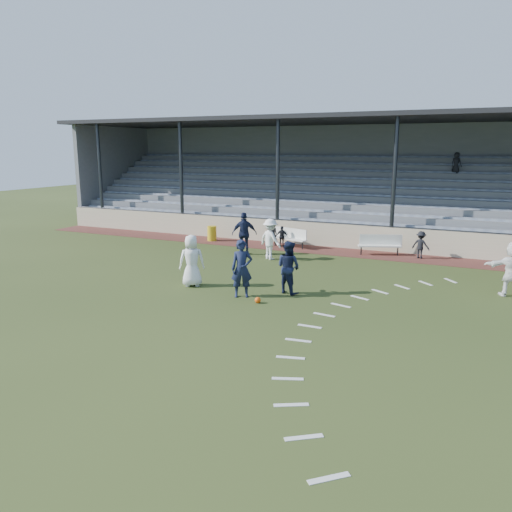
{
  "coord_description": "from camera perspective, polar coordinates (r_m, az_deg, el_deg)",
  "views": [
    {
      "loc": [
        7.12,
        -12.82,
        4.97
      ],
      "look_at": [
        0.0,
        2.5,
        1.3
      ],
      "focal_mm": 35.0,
      "sensor_mm": 36.0,
      "label": 1
    }
  ],
  "objects": [
    {
      "name": "player_navy_lead",
      "position": [
        16.83,
        -1.64,
        -1.46
      ],
      "size": [
        0.85,
        0.75,
        1.97
      ],
      "primitive_type": "imported",
      "rotation": [
        0.0,
        0.0,
        0.49
      ],
      "color": "#141B38",
      "rests_on": "ground"
    },
    {
      "name": "retaining_wall",
      "position": [
        25.77,
        8.52,
        2.36
      ],
      "size": [
        34.0,
        0.18,
        1.2
      ],
      "primitive_type": "cube",
      "color": "beige",
      "rests_on": "ground"
    },
    {
      "name": "sub_left_far",
      "position": [
        25.39,
        3.0,
        2.23
      ],
      "size": [
        0.65,
        0.31,
        1.08
      ],
      "primitive_type": "imported",
      "rotation": [
        0.0,
        0.0,
        3.22
      ],
      "color": "black",
      "rests_on": "cinder_track"
    },
    {
      "name": "player_navy_mid",
      "position": [
        17.32,
        3.73,
        -1.27
      ],
      "size": [
        1.08,
        0.96,
        1.85
      ],
      "primitive_type": "imported",
      "rotation": [
        0.0,
        0.0,
        2.8
      ],
      "color": "#141B38",
      "rests_on": "ground"
    },
    {
      "name": "bench_right",
      "position": [
        24.27,
        14.02,
        1.48
      ],
      "size": [
        2.01,
        1.16,
        0.95
      ],
      "rotation": [
        0.0,
        0.0,
        0.37
      ],
      "color": "white",
      "rests_on": "cinder_track"
    },
    {
      "name": "grandstand",
      "position": [
        30.07,
        11.21,
        6.75
      ],
      "size": [
        34.6,
        9.0,
        6.61
      ],
      "color": "slate",
      "rests_on": "ground"
    },
    {
      "name": "trash_bin",
      "position": [
        27.25,
        -5.06,
        2.59
      ],
      "size": [
        0.5,
        0.5,
        0.79
      ],
      "primitive_type": "cylinder",
      "color": "gold",
      "rests_on": "cinder_track"
    },
    {
      "name": "sub_right",
      "position": [
        23.96,
        18.31,
        1.23
      ],
      "size": [
        0.89,
        0.64,
        1.25
      ],
      "primitive_type": "imported",
      "rotation": [
        0.0,
        0.0,
        2.9
      ],
      "color": "black",
      "rests_on": "cinder_track"
    },
    {
      "name": "bench_left",
      "position": [
        25.48,
        3.9,
        2.32
      ],
      "size": [
        2.03,
        1.02,
        0.95
      ],
      "rotation": [
        0.0,
        0.0,
        -0.3
      ],
      "color": "white",
      "rests_on": "cinder_track"
    },
    {
      "name": "player_white_wing",
      "position": [
        22.59,
        1.66,
        1.93
      ],
      "size": [
        1.37,
        1.11,
        1.85
      ],
      "primitive_type": "imported",
      "rotation": [
        0.0,
        0.0,
        2.73
      ],
      "color": "white",
      "rests_on": "ground"
    },
    {
      "name": "sub_left_near",
      "position": [
        25.73,
        1.95,
        2.48
      ],
      "size": [
        0.5,
        0.42,
        1.17
      ],
      "primitive_type": "imported",
      "rotation": [
        0.0,
        0.0,
        3.53
      ],
      "color": "black",
      "rests_on": "cinder_track"
    },
    {
      "name": "player_navy_wing",
      "position": [
        23.63,
        -1.34,
        2.58
      ],
      "size": [
        1.27,
        0.95,
        2.0
      ],
      "primitive_type": "imported",
      "rotation": [
        0.0,
        0.0,
        3.59
      ],
      "color": "#141B38",
      "rests_on": "ground"
    },
    {
      "name": "penalty_arc",
      "position": [
        14.08,
        11.12,
        -8.64
      ],
      "size": [
        3.89,
        14.63,
        0.01
      ],
      "color": "silver",
      "rests_on": "ground"
    },
    {
      "name": "football",
      "position": [
        16.36,
        0.2,
        -5.06
      ],
      "size": [
        0.2,
        0.2,
        0.2
      ],
      "primitive_type": "sphere",
      "color": "#DF4F0D",
      "rests_on": "ground"
    },
    {
      "name": "cinder_track",
      "position": [
        24.89,
        7.79,
        0.65
      ],
      "size": [
        34.0,
        2.0,
        0.02
      ],
      "primitive_type": "cube",
      "color": "#4E241F",
      "rests_on": "ground"
    },
    {
      "name": "player_white_lead",
      "position": [
        18.31,
        -7.36,
        -0.53
      ],
      "size": [
        1.11,
        1.02,
        1.9
      ],
      "primitive_type": "imported",
      "rotation": [
        0.0,
        0.0,
        3.72
      ],
      "color": "white",
      "rests_on": "ground"
    },
    {
      "name": "ground",
      "position": [
        15.49,
        -3.93,
        -6.49
      ],
      "size": [
        90.0,
        90.0,
        0.0
      ],
      "primitive_type": "plane",
      "color": "#2E3B18",
      "rests_on": "ground"
    }
  ]
}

